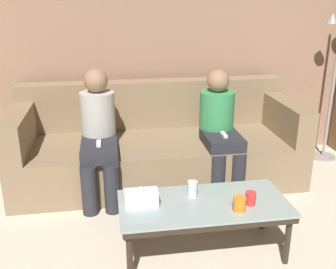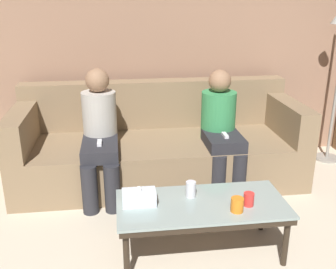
{
  "view_description": "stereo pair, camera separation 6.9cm",
  "coord_description": "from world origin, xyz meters",
  "px_view_note": "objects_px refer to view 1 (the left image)",
  "views": [
    {
      "loc": [
        -0.45,
        -0.04,
        1.69
      ],
      "look_at": [
        0.0,
        2.77,
        0.66
      ],
      "focal_mm": 42.0,
      "sensor_mm": 36.0,
      "label": 1
    },
    {
      "loc": [
        -0.38,
        -0.05,
        1.69
      ],
      "look_at": [
        0.0,
        2.77,
        0.66
      ],
      "focal_mm": 42.0,
      "sensor_mm": 36.0,
      "label": 2
    }
  ],
  "objects_px": {
    "tissue_box": "(141,198)",
    "seated_person_left_end": "(99,132)",
    "coffee_table": "(204,208)",
    "cup_far_center": "(239,204)",
    "couch": "(157,146)",
    "seated_person_mid_left": "(220,126)",
    "cup_near_right": "(251,198)",
    "cup_near_left": "(192,189)"
  },
  "relations": [
    {
      "from": "seated_person_mid_left",
      "to": "tissue_box",
      "type": "bearing_deg",
      "value": -129.38
    },
    {
      "from": "seated_person_mid_left",
      "to": "couch",
      "type": "bearing_deg",
      "value": 157.16
    },
    {
      "from": "coffee_table",
      "to": "cup_near_left",
      "type": "xyz_separation_m",
      "value": [
        -0.06,
        0.09,
        0.1
      ]
    },
    {
      "from": "cup_near_right",
      "to": "seated_person_mid_left",
      "type": "relative_size",
      "value": 0.08
    },
    {
      "from": "coffee_table",
      "to": "seated_person_left_end",
      "type": "xyz_separation_m",
      "value": [
        -0.69,
        0.99,
        0.23
      ]
    },
    {
      "from": "cup_near_left",
      "to": "couch",
      "type": "bearing_deg",
      "value": 94.52
    },
    {
      "from": "couch",
      "to": "cup_near_right",
      "type": "bearing_deg",
      "value": -71.3
    },
    {
      "from": "cup_near_right",
      "to": "seated_person_mid_left",
      "type": "distance_m",
      "value": 1.1
    },
    {
      "from": "cup_near_left",
      "to": "cup_far_center",
      "type": "relative_size",
      "value": 1.2
    },
    {
      "from": "coffee_table",
      "to": "cup_near_left",
      "type": "bearing_deg",
      "value": 122.34
    },
    {
      "from": "tissue_box",
      "to": "couch",
      "type": "bearing_deg",
      "value": 77.63
    },
    {
      "from": "cup_near_left",
      "to": "cup_near_right",
      "type": "bearing_deg",
      "value": -24.98
    },
    {
      "from": "tissue_box",
      "to": "seated_person_mid_left",
      "type": "distance_m",
      "value": 1.27
    },
    {
      "from": "coffee_table",
      "to": "cup_far_center",
      "type": "bearing_deg",
      "value": -34.41
    },
    {
      "from": "cup_near_left",
      "to": "seated_person_left_end",
      "type": "relative_size",
      "value": 0.1
    },
    {
      "from": "cup_near_right",
      "to": "seated_person_left_end",
      "type": "distance_m",
      "value": 1.45
    },
    {
      "from": "cup_near_left",
      "to": "cup_far_center",
      "type": "height_order",
      "value": "cup_near_left"
    },
    {
      "from": "cup_near_right",
      "to": "tissue_box",
      "type": "height_order",
      "value": "tissue_box"
    },
    {
      "from": "couch",
      "to": "seated_person_mid_left",
      "type": "height_order",
      "value": "seated_person_mid_left"
    },
    {
      "from": "cup_near_left",
      "to": "cup_near_right",
      "type": "distance_m",
      "value": 0.39
    },
    {
      "from": "couch",
      "to": "cup_near_right",
      "type": "relative_size",
      "value": 29.68
    },
    {
      "from": "seated_person_left_end",
      "to": "cup_near_left",
      "type": "bearing_deg",
      "value": -54.91
    },
    {
      "from": "cup_near_left",
      "to": "seated_person_left_end",
      "type": "distance_m",
      "value": 1.1
    },
    {
      "from": "tissue_box",
      "to": "seated_person_mid_left",
      "type": "xyz_separation_m",
      "value": [
        0.8,
        0.98,
        0.13
      ]
    },
    {
      "from": "coffee_table",
      "to": "tissue_box",
      "type": "height_order",
      "value": "tissue_box"
    },
    {
      "from": "cup_near_left",
      "to": "seated_person_mid_left",
      "type": "bearing_deg",
      "value": 64.0
    },
    {
      "from": "coffee_table",
      "to": "tissue_box",
      "type": "xyz_separation_m",
      "value": [
        -0.41,
        0.03,
        0.09
      ]
    },
    {
      "from": "tissue_box",
      "to": "coffee_table",
      "type": "bearing_deg",
      "value": -4.58
    },
    {
      "from": "seated_person_mid_left",
      "to": "cup_far_center",
      "type": "bearing_deg",
      "value": -99.54
    },
    {
      "from": "cup_far_center",
      "to": "seated_person_left_end",
      "type": "distance_m",
      "value": 1.44
    },
    {
      "from": "couch",
      "to": "coffee_table",
      "type": "height_order",
      "value": "couch"
    },
    {
      "from": "couch",
      "to": "tissue_box",
      "type": "height_order",
      "value": "couch"
    },
    {
      "from": "cup_near_right",
      "to": "seated_person_left_end",
      "type": "bearing_deg",
      "value": 132.81
    },
    {
      "from": "coffee_table",
      "to": "cup_near_left",
      "type": "height_order",
      "value": "cup_near_left"
    },
    {
      "from": "coffee_table",
      "to": "cup_far_center",
      "type": "xyz_separation_m",
      "value": [
        0.2,
        -0.13,
        0.09
      ]
    },
    {
      "from": "couch",
      "to": "seated_person_left_end",
      "type": "bearing_deg",
      "value": -155.11
    },
    {
      "from": "tissue_box",
      "to": "seated_person_left_end",
      "type": "xyz_separation_m",
      "value": [
        -0.27,
        0.95,
        0.14
      ]
    },
    {
      "from": "cup_near_right",
      "to": "cup_far_center",
      "type": "relative_size",
      "value": 0.95
    },
    {
      "from": "couch",
      "to": "coffee_table",
      "type": "distance_m",
      "value": 1.25
    },
    {
      "from": "cup_far_center",
      "to": "cup_near_left",
      "type": "bearing_deg",
      "value": 138.33
    },
    {
      "from": "cup_far_center",
      "to": "tissue_box",
      "type": "bearing_deg",
      "value": 164.62
    },
    {
      "from": "tissue_box",
      "to": "seated_person_left_end",
      "type": "bearing_deg",
      "value": 106.02
    }
  ]
}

